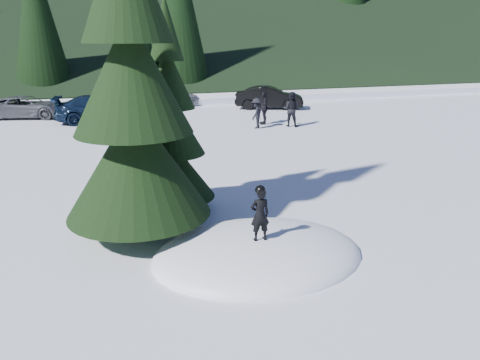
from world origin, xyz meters
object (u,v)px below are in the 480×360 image
object	(u,v)px
adult_0	(291,109)
car_4	(168,97)
spruce_tall	(132,91)
spruce_short	(170,132)
car_2	(27,107)
adult_1	(264,108)
adult_2	(257,113)
car_3	(104,109)
child_skier	(260,215)
car_5	(269,98)

from	to	relation	value
adult_0	car_4	world-z (taller)	adult_0
spruce_tall	spruce_short	world-z (taller)	spruce_tall
adult_0	car_2	world-z (taller)	adult_0
adult_1	adult_2	size ratio (longest dim) A/B	1.14
spruce_tall	adult_1	world-z (taller)	spruce_tall
car_3	adult_2	bearing A→B (deg)	-113.51
spruce_tall	car_4	xyz separation A→B (m)	(4.16, 20.15, -2.63)
child_skier	adult_2	size ratio (longest dim) A/B	0.72
adult_0	car_2	bearing A→B (deg)	9.10
spruce_short	car_4	xyz separation A→B (m)	(3.16, 18.75, -1.41)
car_3	car_4	distance (m)	6.12
car_2	car_5	size ratio (longest dim) A/B	1.04
car_3	car_4	world-z (taller)	car_3
spruce_short	adult_0	bearing A→B (deg)	51.92
adult_0	adult_2	bearing A→B (deg)	35.04
child_skier	adult_2	bearing A→B (deg)	-109.18
spruce_short	car_3	bearing A→B (deg)	94.24
spruce_short	child_skier	bearing A→B (deg)	-71.76
car_2	car_3	world-z (taller)	car_3
car_3	car_5	distance (m)	10.37
car_2	adult_2	bearing A→B (deg)	-108.49
spruce_short	car_4	distance (m)	19.07
car_3	child_skier	bearing A→B (deg)	-166.56
adult_1	car_2	distance (m)	13.38
adult_1	car_2	world-z (taller)	adult_1
car_2	car_5	world-z (taller)	car_5
car_4	car_5	distance (m)	6.52
spruce_tall	car_5	xyz separation A→B (m)	(10.14, 17.55, -2.62)
car_5	spruce_tall	bearing A→B (deg)	173.02
spruce_short	child_skier	xyz separation A→B (m)	(1.13, -3.44, -1.08)
adult_2	car_2	distance (m)	13.19
adult_1	car_5	size ratio (longest dim) A/B	0.40
spruce_tall	adult_0	size ratio (longest dim) A/B	4.92
car_5	child_skier	bearing A→B (deg)	-179.19
car_3	car_5	xyz separation A→B (m)	(10.20, 1.83, -0.02)
spruce_tall	car_5	bearing A→B (deg)	59.97
child_skier	adult_2	world-z (taller)	child_skier
spruce_short	car_3	xyz separation A→B (m)	(-1.06, 14.32, -1.38)
spruce_short	adult_1	size ratio (longest dim) A/B	3.15
car_4	car_3	bearing A→B (deg)	117.71
car_3	car_4	size ratio (longest dim) A/B	1.23
adult_2	car_5	xyz separation A→B (m)	(3.04, 5.95, -0.05)
adult_0	car_5	distance (m)	6.15
car_2	child_skier	bearing A→B (deg)	-149.79
spruce_short	car_3	size ratio (longest dim) A/B	1.08
adult_0	car_5	bearing A→B (deg)	-63.86
child_skier	car_3	xyz separation A→B (m)	(-2.20, 17.77, -0.30)
car_2	spruce_short	bearing A→B (deg)	-150.07
spruce_tall	car_4	distance (m)	20.74
car_3	spruce_short	bearing A→B (deg)	-169.37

